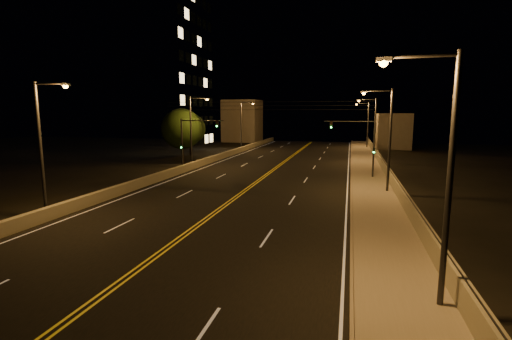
% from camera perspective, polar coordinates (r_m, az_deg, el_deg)
% --- Properties ---
extents(ground, '(160.00, 160.00, 0.00)m').
position_cam_1_polar(ground, '(13.67, -30.07, -21.71)').
color(ground, black).
rests_on(ground, ground).
extents(road, '(18.00, 120.00, 0.02)m').
position_cam_1_polar(road, '(30.26, -2.75, -3.96)').
color(road, black).
rests_on(road, ground).
extents(sidewalk, '(3.60, 120.00, 0.30)m').
position_cam_1_polar(sidewalk, '(29.04, 18.16, -4.66)').
color(sidewalk, gray).
rests_on(sidewalk, ground).
extents(curb, '(0.14, 120.00, 0.15)m').
position_cam_1_polar(curb, '(28.98, 14.45, -4.67)').
color(curb, gray).
rests_on(curb, ground).
extents(parapet_wall, '(0.30, 120.00, 1.00)m').
position_cam_1_polar(parapet_wall, '(29.07, 21.47, -3.50)').
color(parapet_wall, gray).
rests_on(parapet_wall, sidewalk).
extents(jersey_barrier, '(0.45, 120.00, 0.83)m').
position_cam_1_polar(jersey_barrier, '(34.17, -18.29, -2.23)').
color(jersey_barrier, gray).
rests_on(jersey_barrier, ground).
extents(distant_building_right, '(6.00, 10.00, 6.60)m').
position_cam_1_polar(distant_building_right, '(76.50, 20.22, 5.71)').
color(distant_building_right, gray).
rests_on(distant_building_right, ground).
extents(distant_building_left, '(8.00, 8.00, 9.63)m').
position_cam_1_polar(distant_building_left, '(87.81, -2.09, 7.56)').
color(distant_building_left, gray).
rests_on(distant_building_left, ground).
extents(parapet_rail, '(0.06, 120.00, 0.06)m').
position_cam_1_polar(parapet_rail, '(28.97, 21.53, -2.48)').
color(parapet_rail, black).
rests_on(parapet_rail, parapet_wall).
extents(lane_markings, '(17.32, 116.00, 0.00)m').
position_cam_1_polar(lane_markings, '(30.19, -2.79, -3.97)').
color(lane_markings, silver).
rests_on(lane_markings, road).
extents(streetlight_0, '(2.55, 0.28, 8.58)m').
position_cam_1_polar(streetlight_0, '(13.23, 26.56, 0.52)').
color(streetlight_0, '#2D2D33').
rests_on(streetlight_0, ground).
extents(streetlight_1, '(2.55, 0.28, 8.58)m').
position_cam_1_polar(streetlight_1, '(31.95, 19.43, 5.25)').
color(streetlight_1, '#2D2D33').
rests_on(streetlight_1, ground).
extents(streetlight_2, '(2.55, 0.28, 8.58)m').
position_cam_1_polar(streetlight_2, '(51.71, 17.51, 6.50)').
color(streetlight_2, '#2D2D33').
rests_on(streetlight_2, ground).
extents(streetlight_3, '(2.55, 0.28, 8.58)m').
position_cam_1_polar(streetlight_3, '(72.67, 16.62, 7.08)').
color(streetlight_3, '#2D2D33').
rests_on(streetlight_3, ground).
extents(streetlight_4, '(2.55, 0.28, 8.58)m').
position_cam_1_polar(streetlight_4, '(26.73, -29.85, 4.00)').
color(streetlight_4, '#2D2D33').
rests_on(streetlight_4, ground).
extents(streetlight_5, '(2.55, 0.28, 8.58)m').
position_cam_1_polar(streetlight_5, '(45.93, -9.67, 6.55)').
color(streetlight_5, '#2D2D33').
rests_on(streetlight_5, ground).
extents(streetlight_6, '(2.55, 0.28, 8.58)m').
position_cam_1_polar(streetlight_6, '(66.23, -2.06, 7.31)').
color(streetlight_6, '#2D2D33').
rests_on(streetlight_6, ground).
extents(traffic_signal_right, '(5.11, 0.31, 6.04)m').
position_cam_1_polar(traffic_signal_right, '(38.70, 16.23, 4.20)').
color(traffic_signal_right, '#2D2D33').
rests_on(traffic_signal_right, ground).
extents(traffic_signal_left, '(5.11, 0.31, 6.04)m').
position_cam_1_polar(traffic_signal_left, '(42.43, -10.11, 4.79)').
color(traffic_signal_left, '#2D2D33').
rests_on(traffic_signal_left, ground).
extents(overhead_wires, '(22.00, 0.03, 0.83)m').
position_cam_1_polar(overhead_wires, '(38.70, 1.34, 9.85)').
color(overhead_wires, black).
extents(building_tower, '(24.00, 15.00, 28.47)m').
position_cam_1_polar(building_tower, '(70.80, -18.28, 14.01)').
color(building_tower, gray).
rests_on(building_tower, ground).
extents(tree_0, '(5.37, 5.37, 7.28)m').
position_cam_1_polar(tree_0, '(50.19, -11.36, 6.22)').
color(tree_0, black).
rests_on(tree_0, ground).
extents(tree_1, '(4.88, 4.88, 6.61)m').
position_cam_1_polar(tree_1, '(60.52, -10.08, 6.26)').
color(tree_1, black).
rests_on(tree_1, ground).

